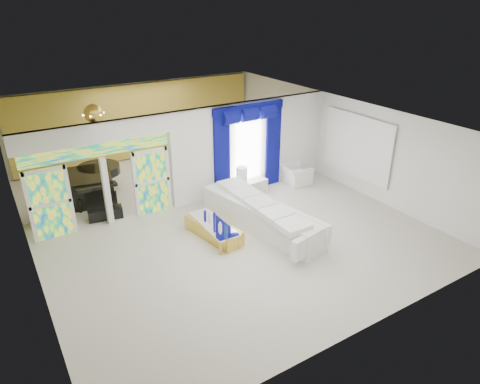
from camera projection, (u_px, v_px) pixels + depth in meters
floor at (211, 213)px, 12.96m from camera, size 12.00×12.00×0.00m
dividing_wall at (252, 145)px, 14.13m from camera, size 5.70×0.18×3.00m
dividing_header at (95, 133)px, 11.23m from camera, size 4.30×0.18×0.55m
stained_panel_left at (50, 204)px, 11.27m from camera, size 0.95×0.04×2.00m
stained_panel_right at (152, 181)px, 12.63m from camera, size 0.95×0.04×2.00m
stained_transom at (98, 150)px, 11.43m from camera, size 4.00×0.05×0.35m
window_pane at (248, 149)px, 13.95m from camera, size 1.00×0.02×2.30m
blue_drape_left at (222, 156)px, 13.47m from camera, size 0.55×0.10×2.80m
blue_drape_right at (273, 146)px, 14.43m from camera, size 0.55×0.10×2.80m
blue_pelmet at (249, 108)px, 13.36m from camera, size 2.60×0.12×0.25m
wall_mirror at (357, 146)px, 13.90m from camera, size 0.04×2.70×1.90m
gold_curtains at (140, 121)px, 16.89m from camera, size 9.70×0.12×2.90m
white_sofa at (261, 217)px, 11.92m from camera, size 1.63×4.12×0.77m
coffee_table at (213, 230)px, 11.58m from camera, size 0.95×1.91×0.41m
console_table at (249, 188)px, 14.13m from camera, size 1.34×0.55×0.43m
table_lamp at (242, 175)px, 13.77m from camera, size 0.36×0.36×0.58m
armchair at (295, 174)px, 14.90m from camera, size 0.95×1.06×0.65m
grand_piano at (90, 186)px, 13.70m from camera, size 1.59×1.93×0.87m
piano_bench at (105, 213)px, 12.57m from camera, size 1.04×0.55×0.33m
tv_console at (40, 210)px, 12.27m from camera, size 0.63×0.60×0.79m
chandelier at (93, 114)px, 13.38m from camera, size 0.60×0.60×0.60m
decanters at (216, 221)px, 11.41m from camera, size 0.15×1.18×0.29m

